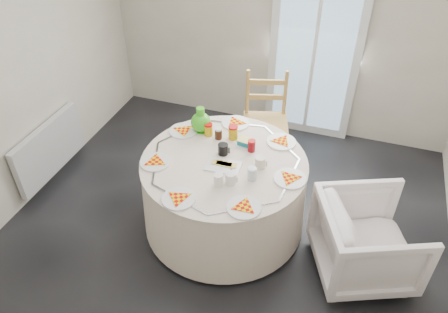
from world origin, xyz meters
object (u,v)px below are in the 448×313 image
(wooden_chair, at_px, (265,126))
(green_pitcher, at_px, (201,120))
(table, at_px, (224,193))
(armchair, at_px, (368,237))
(radiator, at_px, (50,149))

(wooden_chair, height_order, green_pitcher, green_pitcher)
(table, height_order, green_pitcher, green_pitcher)
(table, xyz_separation_m, armchair, (1.27, -0.13, 0.02))
(green_pitcher, bearing_deg, radiator, -144.20)
(radiator, height_order, armchair, armchair)
(armchair, relative_size, green_pitcher, 3.24)
(table, relative_size, wooden_chair, 1.42)
(radiator, distance_m, armchair, 3.18)
(armchair, bearing_deg, wooden_chair, 22.00)
(radiator, xyz_separation_m, wooden_chair, (2.01, 0.98, 0.09))
(radiator, height_order, wooden_chair, wooden_chair)
(table, distance_m, green_pitcher, 0.71)
(radiator, bearing_deg, armchair, -3.27)
(radiator, xyz_separation_m, table, (1.90, -0.05, -0.01))
(radiator, distance_m, wooden_chair, 2.24)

